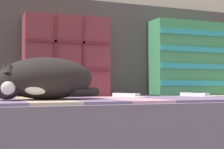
{
  "coord_description": "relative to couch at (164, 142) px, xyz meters",
  "views": [
    {
      "loc": [
        -0.83,
        -1.3,
        0.47
      ],
      "look_at": [
        -0.3,
        0.06,
        0.52
      ],
      "focal_mm": 55.0,
      "sensor_mm": 36.0,
      "label": 1
    }
  ],
  "objects": [
    {
      "name": "throw_pillow_quilted",
      "position": [
        -0.43,
        0.2,
        0.41
      ],
      "size": [
        0.41,
        0.14,
        0.39
      ],
      "color": "brown",
      "rests_on": "couch"
    },
    {
      "name": "game_remote_near",
      "position": [
        0.16,
        -0.02,
        0.22
      ],
      "size": [
        0.09,
        0.21,
        0.02
      ],
      "color": "white",
      "rests_on": "couch"
    },
    {
      "name": "couch",
      "position": [
        0.0,
        0.0,
        0.0
      ],
      "size": [
        1.82,
        0.83,
        0.42
      ],
      "color": "gray",
      "rests_on": "ground_plane"
    },
    {
      "name": "sofa_backrest",
      "position": [
        -0.0,
        0.35,
        0.47
      ],
      "size": [
        1.78,
        0.14,
        0.5
      ],
      "color": "#474242",
      "rests_on": "couch"
    },
    {
      "name": "throw_pillow_striped",
      "position": [
        0.26,
        0.2,
        0.42
      ],
      "size": [
        0.42,
        0.14,
        0.41
      ],
      "color": "#3D8956",
      "rests_on": "couch"
    },
    {
      "name": "sleeping_cat",
      "position": [
        -0.6,
        -0.14,
        0.29
      ],
      "size": [
        0.42,
        0.28,
        0.16
      ],
      "color": "black",
      "rests_on": "couch"
    },
    {
      "name": "game_remote_far",
      "position": [
        -0.19,
        0.01,
        0.22
      ],
      "size": [
        0.12,
        0.19,
        0.02
      ],
      "color": "white",
      "rests_on": "couch"
    }
  ]
}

